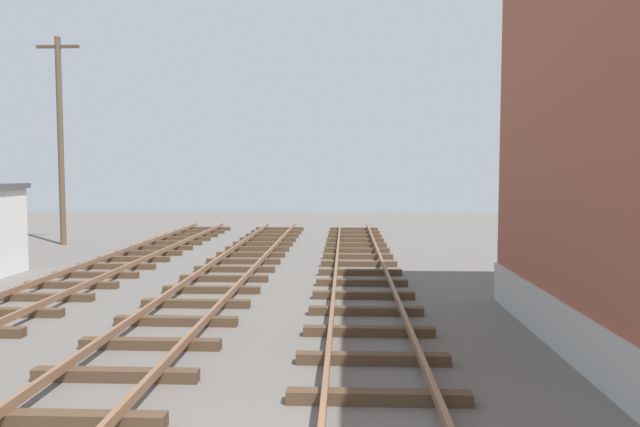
{
  "coord_description": "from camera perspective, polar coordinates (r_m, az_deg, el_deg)",
  "views": [
    {
      "loc": [
        0.59,
        -5.46,
        3.14
      ],
      "look_at": [
        -0.11,
        11.52,
        1.94
      ],
      "focal_mm": 33.99,
      "sensor_mm": 36.0,
      "label": 1
    }
  ],
  "objects": [
    {
      "name": "utility_pole_far",
      "position": [
        27.86,
        -23.25,
        6.61
      ],
      "size": [
        1.8,
        0.24,
        8.7
      ],
      "color": "brown",
      "rests_on": "ground"
    }
  ]
}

